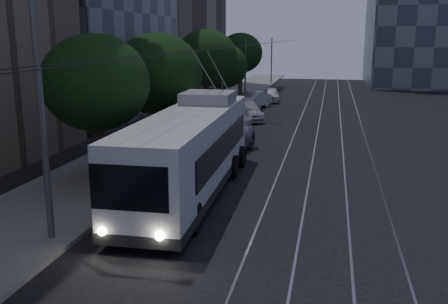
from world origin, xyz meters
The scene contains 17 objects.
ground centered at (0.00, 0.00, 0.00)m, with size 120.00×120.00×0.00m, color black.
sidewalk centered at (-7.50, 20.00, 0.07)m, with size 5.00×90.00×0.15m, color slate.
tram_rails centered at (2.50, 20.00, 0.01)m, with size 4.52×90.00×0.02m.
overhead_wires centered at (-4.97, 20.00, 3.47)m, with size 2.23×90.00×6.00m.
trolleybus centered at (-2.90, 3.27, 1.75)m, with size 2.97×12.79×5.63m.
pickup_silver centered at (-3.46, 9.82, 0.84)m, with size 2.78×6.04×1.68m, color gray.
car_white_a centered at (-3.72, 16.46, 0.77)m, with size 1.81×4.50×1.53m, color silver.
car_white_b centered at (-3.72, 21.65, 0.71)m, with size 1.99×4.89×1.42m, color #AFAFB3.
car_white_c centered at (-4.30, 27.81, 0.73)m, with size 1.55×4.44×1.46m, color #B7B8BB.
car_white_d centered at (-3.21, 32.70, 0.68)m, with size 1.62×4.02×1.37m, color silver.
tree_1 centered at (-7.00, 3.51, 4.35)m, with size 4.45×4.45×6.37m.
tree_2 centered at (-6.50, 9.62, 4.28)m, with size 4.75×4.75×6.43m.
tree_3 centered at (-6.50, 20.21, 4.66)m, with size 4.54×4.54×6.73m.
tree_4 centered at (-6.50, 25.93, 3.77)m, with size 4.17×4.17×5.66m.
tree_5 centered at (-7.00, 36.83, 4.48)m, with size 4.61×4.61×6.58m.
streetlamp_near centered at (-5.38, -2.44, 6.46)m, with size 2.59×0.44×10.80m.
streetlamp_far centered at (-5.38, 22.24, 6.32)m, with size 2.53×0.44×10.54m.
Camera 1 is at (2.50, -15.49, 6.25)m, focal length 40.00 mm.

